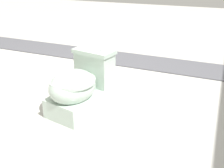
% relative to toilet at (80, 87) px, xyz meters
% --- Properties ---
extents(ground_plane, '(14.00, 14.00, 0.00)m').
position_rel_toilet_xyz_m(ground_plane, '(-0.22, -0.09, -0.22)').
color(ground_plane, '#A8A59E').
extents(gravel_strip, '(0.56, 8.00, 0.01)m').
position_rel_toilet_xyz_m(gravel_strip, '(-1.45, 0.41, -0.21)').
color(gravel_strip, '#4C4C51').
rests_on(gravel_strip, ground).
extents(toilet, '(0.69, 0.48, 0.52)m').
position_rel_toilet_xyz_m(toilet, '(0.00, 0.00, 0.00)').
color(toilet, '#B2C6B7').
rests_on(toilet, ground).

